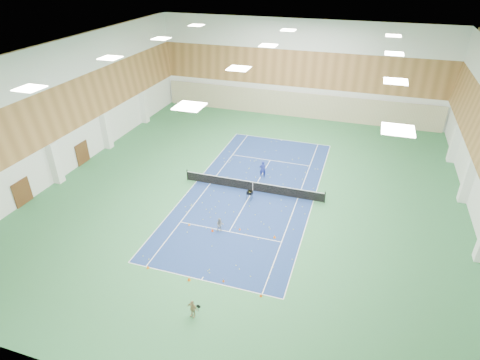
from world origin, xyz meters
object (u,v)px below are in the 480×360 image
coach (263,169)px  child_court (220,225)px  tennis_net (253,186)px  child_apron (192,309)px  ball_cart (250,195)px

coach → child_court: bearing=61.6°
tennis_net → child_apron: (0.68, -14.80, 0.06)m
coach → ball_cart: (-0.00, -4.20, -0.43)m
child_court → ball_cart: size_ratio=1.40×
child_apron → ball_cart: 13.35m
tennis_net → ball_cart: tennis_net is taller
ball_cart → child_court: bearing=-95.7°
tennis_net → ball_cart: (0.16, -1.46, -0.13)m
coach → child_court: 9.31m
child_court → ball_cart: 5.15m
tennis_net → coach: size_ratio=7.51×
ball_cart → child_apron: bearing=-84.0°
tennis_net → coach: coach is taller
child_apron → coach: bearing=102.1°
child_court → child_apron: bearing=-102.1°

